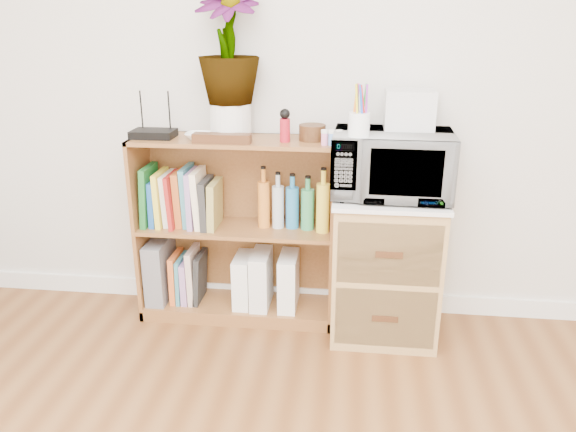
# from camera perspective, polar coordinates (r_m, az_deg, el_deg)

# --- Properties ---
(skirting_board) EXTENTS (4.00, 0.02, 0.10)m
(skirting_board) POSITION_cam_1_polar(r_m,az_deg,el_deg) (3.12, 1.91, -8.14)
(skirting_board) COLOR white
(skirting_board) RESTS_ON ground
(bookshelf) EXTENTS (1.00, 0.30, 0.95)m
(bookshelf) POSITION_cam_1_polar(r_m,az_deg,el_deg) (2.87, -5.22, -1.50)
(bookshelf) COLOR brown
(bookshelf) RESTS_ON ground
(wicker_unit) EXTENTS (0.50, 0.45, 0.70)m
(wicker_unit) POSITION_cam_1_polar(r_m,az_deg,el_deg) (2.80, 9.81, -5.09)
(wicker_unit) COLOR #9E7542
(wicker_unit) RESTS_ON ground
(microwave) EXTENTS (0.55, 0.38, 0.30)m
(microwave) POSITION_cam_1_polar(r_m,az_deg,el_deg) (2.61, 10.48, 5.20)
(microwave) COLOR silver
(microwave) RESTS_ON wicker_unit
(pen_cup) EXTENTS (0.09, 0.09, 0.10)m
(pen_cup) POSITION_cam_1_polar(r_m,az_deg,el_deg) (2.46, 7.22, 9.21)
(pen_cup) COLOR white
(pen_cup) RESTS_ON microwave
(small_appliance) EXTENTS (0.22, 0.19, 0.18)m
(small_appliance) POSITION_cam_1_polar(r_m,az_deg,el_deg) (2.66, 12.21, 10.54)
(small_appliance) COLOR silver
(small_appliance) RESTS_ON microwave
(router) EXTENTS (0.21, 0.14, 0.04)m
(router) POSITION_cam_1_polar(r_m,az_deg,el_deg) (2.82, -13.51, 8.13)
(router) COLOR black
(router) RESTS_ON bookshelf
(white_bowl) EXTENTS (0.13, 0.13, 0.03)m
(white_bowl) POSITION_cam_1_polar(r_m,az_deg,el_deg) (2.74, -9.03, 8.04)
(white_bowl) COLOR white
(white_bowl) RESTS_ON bookshelf
(plant_pot) EXTENTS (0.20, 0.20, 0.17)m
(plant_pot) POSITION_cam_1_polar(r_m,az_deg,el_deg) (2.74, -5.84, 9.61)
(plant_pot) COLOR silver
(plant_pot) RESTS_ON bookshelf
(potted_plant) EXTENTS (0.30, 0.30, 0.53)m
(potted_plant) POSITION_cam_1_polar(r_m,az_deg,el_deg) (2.70, -6.11, 16.91)
(potted_plant) COLOR #376C2B
(potted_plant) RESTS_ON plant_pot
(trinket_box) EXTENTS (0.27, 0.07, 0.04)m
(trinket_box) POSITION_cam_1_polar(r_m,az_deg,el_deg) (2.64, -6.72, 7.85)
(trinket_box) COLOR #3D2510
(trinket_box) RESTS_ON bookshelf
(kokeshi_doll) EXTENTS (0.05, 0.05, 0.11)m
(kokeshi_doll) POSITION_cam_1_polar(r_m,az_deg,el_deg) (2.64, -0.32, 8.70)
(kokeshi_doll) COLOR #A81425
(kokeshi_doll) RESTS_ON bookshelf
(wooden_bowl) EXTENTS (0.13, 0.13, 0.07)m
(wooden_bowl) POSITION_cam_1_polar(r_m,az_deg,el_deg) (2.68, 2.48, 8.47)
(wooden_bowl) COLOR #331A0E
(wooden_bowl) RESTS_ON bookshelf
(paint_jars) EXTENTS (0.12, 0.04, 0.06)m
(paint_jars) POSITION_cam_1_polar(r_m,az_deg,el_deg) (2.58, 4.45, 7.85)
(paint_jars) COLOR pink
(paint_jars) RESTS_ON bookshelf
(file_box) EXTENTS (0.10, 0.26, 0.33)m
(file_box) POSITION_cam_1_polar(r_m,az_deg,el_deg) (3.07, -12.84, -5.30)
(file_box) COLOR slate
(file_box) RESTS_ON bookshelf
(magazine_holder_left) EXTENTS (0.08, 0.21, 0.27)m
(magazine_holder_left) POSITION_cam_1_polar(r_m,az_deg,el_deg) (2.96, -4.54, -6.48)
(magazine_holder_left) COLOR white
(magazine_holder_left) RESTS_ON bookshelf
(magazine_holder_mid) EXTENTS (0.09, 0.23, 0.29)m
(magazine_holder_mid) POSITION_cam_1_polar(r_m,az_deg,el_deg) (2.94, -2.73, -6.38)
(magazine_holder_mid) COLOR silver
(magazine_holder_mid) RESTS_ON bookshelf
(magazine_holder_right) EXTENTS (0.09, 0.23, 0.29)m
(magazine_holder_right) POSITION_cam_1_polar(r_m,az_deg,el_deg) (2.92, 0.06, -6.59)
(magazine_holder_right) COLOR white
(magazine_holder_right) RESTS_ON bookshelf
(cookbooks) EXTENTS (0.39, 0.20, 0.30)m
(cookbooks) POSITION_cam_1_polar(r_m,az_deg,el_deg) (2.88, -10.68, 1.74)
(cookbooks) COLOR #1B6727
(cookbooks) RESTS_ON bookshelf
(liquor_bottles) EXTENTS (0.36, 0.07, 0.31)m
(liquor_bottles) POSITION_cam_1_polar(r_m,az_deg,el_deg) (2.77, 0.68, 1.48)
(liquor_bottles) COLOR orange
(liquor_bottles) RESTS_ON bookshelf
(lower_books) EXTENTS (0.17, 0.19, 0.29)m
(lower_books) POSITION_cam_1_polar(r_m,az_deg,el_deg) (3.04, -10.06, -6.09)
(lower_books) COLOR orange
(lower_books) RESTS_ON bookshelf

